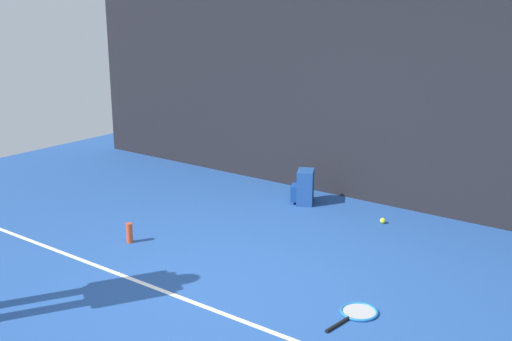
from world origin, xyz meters
The scene contains 7 objects.
ground_plane centered at (0.00, 0.00, 0.00)m, with size 12.00×12.00×0.00m, color #234C93.
back_fence centered at (0.00, 3.00, 1.46)m, with size 10.00×0.10×2.92m, color black.
court_line centered at (0.00, -0.48, 0.00)m, with size 9.00×0.05×0.00m, color white.
tennis_racket centered at (1.21, 0.19, 0.01)m, with size 0.36×0.63×0.03m.
backpack centered at (-0.72, 2.39, 0.21)m, with size 0.37×0.36×0.44m.
tennis_ball_near_player centered at (0.42, 2.32, 0.03)m, with size 0.07×0.07×0.07m, color #CCE033.
water_bottle centered at (-1.51, 0.14, 0.11)m, with size 0.07×0.07×0.22m, color #D84C26.
Camera 1 is at (3.36, -4.10, 2.56)m, focal length 44.00 mm.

